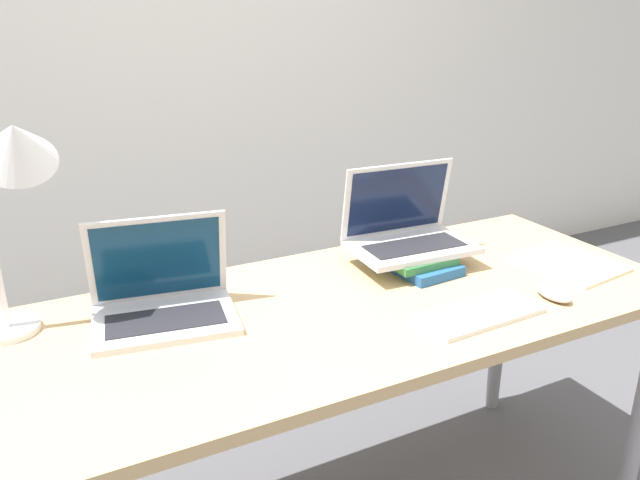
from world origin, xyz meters
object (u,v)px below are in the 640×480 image
laptop_left (163,299)px  book_stack (411,258)px  mouse (554,293)px  notepad (568,263)px  desk_lamp (13,169)px  wireless_keyboard (480,314)px  laptop_on_books (407,231)px

laptop_left → book_stack: size_ratio=1.34×
mouse → notepad: (0.21, 0.14, -0.01)m
book_stack → mouse: bearing=-59.2°
desk_lamp → mouse: bearing=-19.1°
notepad → desk_lamp: bearing=169.2°
laptop_left → desk_lamp: bearing=167.5°
wireless_keyboard → mouse: size_ratio=3.01×
mouse → notepad: bearing=34.4°
wireless_keyboard → notepad: size_ratio=1.07×
laptop_left → desk_lamp: desk_lamp is taller
laptop_on_books → wireless_keyboard: bearing=-95.3°
laptop_left → mouse: size_ratio=3.46×
mouse → laptop_on_books: bearing=118.0°
desk_lamp → laptop_left: bearing=-12.5°
book_stack → mouse: 0.39m
laptop_left → laptop_on_books: size_ratio=1.02×
wireless_keyboard → mouse: mouse is taller
laptop_left → laptop_on_books: 0.70m
laptop_on_books → mouse: (0.20, -0.37, -0.08)m
book_stack → notepad: size_ratio=0.92×
wireless_keyboard → mouse: 0.23m
laptop_left → laptop_on_books: (0.70, 0.02, 0.05)m
mouse → desk_lamp: bearing=160.9°
laptop_left → desk_lamp: size_ratio=0.69×
notepad → mouse: bearing=-145.6°
mouse → wireless_keyboard: bearing=177.8°
mouse → notepad: 0.25m
laptop_left → notepad: (1.10, -0.20, -0.04)m
laptop_left → book_stack: laptop_left is taller
laptop_left → notepad: 1.12m
mouse → desk_lamp: (-1.16, 0.40, 0.36)m
laptop_on_books → desk_lamp: bearing=178.0°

